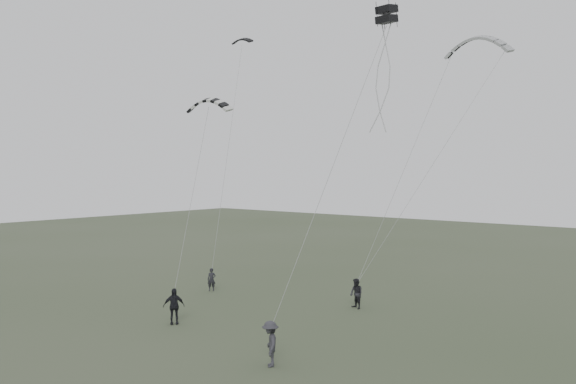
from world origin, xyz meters
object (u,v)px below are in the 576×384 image
Objects in this scene: kite_pale_large at (477,38)px; kite_striped at (209,100)px; kite_dark_small at (242,39)px; flyer_far at (270,344)px; flyer_left at (212,280)px; kite_box at (387,14)px; flyer_right at (356,294)px; flyer_center at (174,306)px.

kite_pale_large is 16.84m from kite_striped.
kite_pale_large is at bearing 4.47° from kite_dark_small.
kite_pale_large reaches higher than flyer_far.
kite_striped reaches higher than flyer_left.
flyer_left is at bearing 114.82° from kite_striped.
kite_pale_large reaches higher than flyer_left.
kite_pale_large is 5.33× the size of kite_box.
kite_striped is at bearing -175.38° from kite_box.
kite_box reaches higher than flyer_left.
flyer_right is at bearing -19.81° from kite_dark_small.
kite_box is (10.75, 3.50, 14.26)m from flyer_center.
kite_dark_small is 9.77m from kite_striped.
kite_dark_small reaches higher than kite_pale_large.
kite_dark_small is 16.50m from kite_pale_large.
flyer_center is 12.12m from kite_striped.
kite_dark_small is at bearing 62.86° from flyer_left.
flyer_right reaches higher than flyer_left.
kite_striped is at bearing -82.62° from flyer_left.
kite_pale_large is (10.56, 15.07, 15.38)m from flyer_center.
flyer_left is 0.87× the size of flyer_right.
flyer_left is 2.04× the size of kite_box.
kite_dark_small is 2.11× the size of kite_box.
flyer_center is at bearing -155.80° from kite_box.
flyer_right is 0.44× the size of kite_pale_large.
kite_pale_large is at bearing 2.69° from flyer_center.
kite_box is at bearing -95.08° from kite_pale_large.
flyer_center reaches higher than flyer_far.
kite_box is (12.08, -0.32, 2.83)m from kite_striped.
flyer_center is at bearing -91.45° from kite_striped.
kite_box reaches higher than flyer_right.
kite_dark_small is at bearing -166.09° from flyer_right.
kite_pale_large reaches higher than kite_box.
flyer_center is at bearing -131.05° from kite_pale_large.
flyer_far is 15.38m from kite_box.
flyer_far is (2.54, -10.72, 0.06)m from flyer_right.
kite_dark_small is (-11.07, 1.84, 16.96)m from flyer_right.
flyer_right is at bearing 149.02° from flyer_far.
kite_box is at bearing -34.26° from flyer_center.
flyer_left is at bearing 173.21° from kite_box.
kite_striped reaches higher than flyer_center.
flyer_far is 22.87m from kite_pale_large.
flyer_center is at bearing -99.09° from flyer_right.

